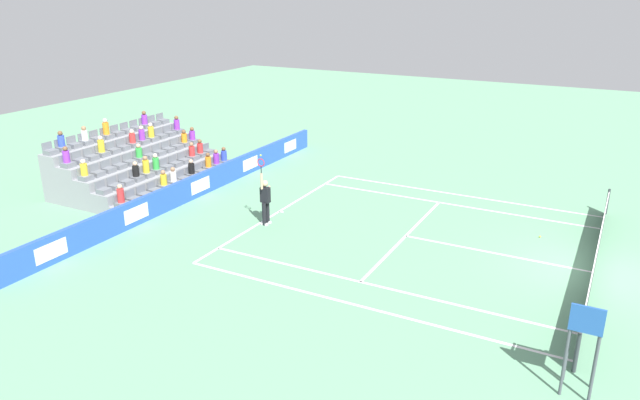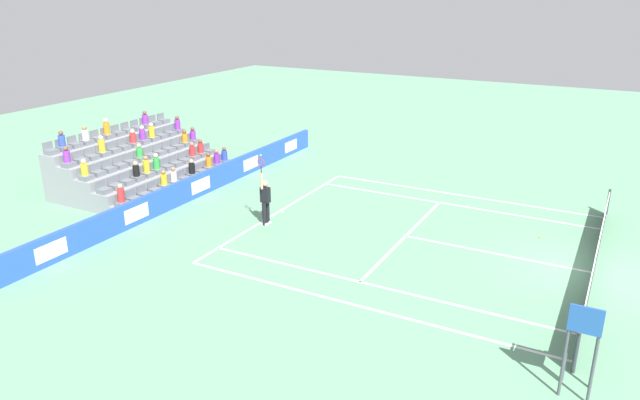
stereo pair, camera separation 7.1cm
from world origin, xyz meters
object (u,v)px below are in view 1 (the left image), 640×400
object	(u,v)px
tennis_player	(265,200)
umpire_chair	(585,335)
tennis_net	(596,259)
loose_tennis_ball	(540,237)

from	to	relation	value
tennis_player	umpire_chair	size ratio (longest dim) A/B	1.22
tennis_net	tennis_player	size ratio (longest dim) A/B	4.19
tennis_net	tennis_player	distance (m)	11.72
umpire_chair	loose_tennis_ball	bearing A→B (deg)	-166.84
tennis_player	umpire_chair	world-z (taller)	tennis_player
loose_tennis_ball	tennis_player	bearing A→B (deg)	-69.66
tennis_net	umpire_chair	distance (m)	6.84
tennis_net	tennis_player	world-z (taller)	tennis_player
tennis_player	loose_tennis_ball	xyz separation A→B (m)	(-3.58, 9.65, -0.96)
tennis_net	loose_tennis_ball	world-z (taller)	tennis_net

